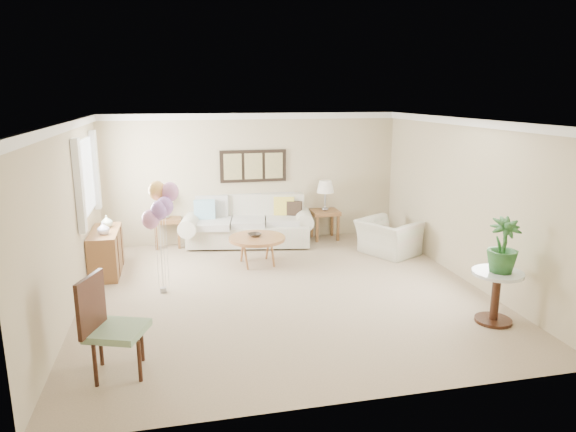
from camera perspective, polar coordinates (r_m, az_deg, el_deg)
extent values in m
plane|color=tan|center=(7.99, -0.42, -8.39)|extent=(6.00, 6.00, 0.00)
cube|color=#C0B090|center=(10.51, -3.88, 4.24)|extent=(6.00, 0.04, 2.60)
cube|color=#C0B090|center=(4.83, 7.11, -6.90)|extent=(6.00, 0.04, 2.60)
cube|color=#C0B090|center=(7.59, -23.18, -0.40)|extent=(0.04, 6.00, 2.60)
cube|color=#C0B090|center=(8.73, 19.20, 1.63)|extent=(0.04, 6.00, 2.60)
cube|color=white|center=(7.43, -0.45, 10.49)|extent=(6.00, 6.00, 0.02)
cube|color=white|center=(10.35, -3.97, 11.00)|extent=(6.00, 0.06, 0.12)
cube|color=white|center=(7.41, -23.84, 8.97)|extent=(0.06, 6.00, 0.12)
cube|color=white|center=(8.56, 19.67, 9.77)|extent=(0.06, 6.00, 0.12)
cube|color=white|center=(8.97, -21.59, 4.01)|extent=(0.04, 1.40, 1.20)
cube|color=white|center=(8.14, -22.19, 3.08)|extent=(0.10, 0.22, 1.40)
cube|color=white|center=(9.80, -20.62, 4.81)|extent=(0.10, 0.22, 1.40)
cube|color=black|center=(10.44, -3.88, 5.56)|extent=(1.35, 0.04, 0.65)
cube|color=#8C8C59|center=(10.36, -6.16, 5.46)|extent=(0.36, 0.02, 0.52)
cube|color=#8C8C59|center=(10.42, -3.86, 5.55)|extent=(0.36, 0.02, 0.52)
cube|color=#8C8C59|center=(10.49, -1.58, 5.62)|extent=(0.36, 0.02, 0.52)
cube|color=beige|center=(10.38, -4.42, -1.87)|extent=(2.54, 1.39, 0.39)
cube|color=beige|center=(10.62, -4.74, 0.90)|extent=(2.41, 0.66, 0.60)
cylinder|color=beige|center=(10.23, -10.81, -0.86)|extent=(0.52, 1.03, 0.35)
cylinder|color=beige|center=(10.53, 1.74, -0.20)|extent=(0.52, 1.03, 0.35)
cube|color=beige|center=(10.20, -8.22, -0.86)|extent=(0.78, 0.89, 0.13)
cube|color=beige|center=(10.27, -4.40, -0.66)|extent=(0.78, 0.89, 0.13)
cube|color=beige|center=(10.38, -0.64, -0.46)|extent=(0.78, 0.89, 0.13)
cube|color=#8DC6E0|center=(10.31, -9.26, 0.64)|extent=(0.41, 0.13, 0.41)
cube|color=#E2D04A|center=(10.52, -0.44, 1.07)|extent=(0.41, 0.13, 0.41)
cube|color=#33261C|center=(10.50, 0.52, 0.67)|extent=(0.37, 0.11, 0.37)
cube|color=beige|center=(10.44, -4.40, -3.03)|extent=(2.18, 0.87, 0.04)
cube|color=brown|center=(10.41, -13.31, -0.41)|extent=(0.54, 0.49, 0.08)
cube|color=brown|center=(10.30, -14.43, -2.31)|extent=(0.05, 0.05, 0.51)
cube|color=brown|center=(10.29, -12.04, -2.19)|extent=(0.05, 0.05, 0.51)
cube|color=brown|center=(10.68, -14.37, -1.75)|extent=(0.05, 0.05, 0.51)
cube|color=brown|center=(10.67, -12.07, -1.64)|extent=(0.05, 0.05, 0.51)
cube|color=brown|center=(10.70, 4.13, 0.42)|extent=(0.56, 0.51, 0.08)
cube|color=brown|center=(10.52, 3.25, -1.51)|extent=(0.05, 0.05, 0.53)
cube|color=brown|center=(10.65, 5.57, -1.37)|extent=(0.05, 0.05, 0.53)
cube|color=brown|center=(10.90, 2.67, -0.97)|extent=(0.05, 0.05, 0.53)
cube|color=brown|center=(11.03, 4.92, -0.84)|extent=(0.05, 0.05, 0.53)
cylinder|color=gray|center=(10.40, -13.33, -0.06)|extent=(0.13, 0.13, 0.05)
cylinder|color=gray|center=(10.36, -13.38, 0.81)|extent=(0.04, 0.04, 0.27)
cone|color=silver|center=(10.31, -13.45, 2.11)|extent=(0.30, 0.30, 0.21)
cylinder|color=gray|center=(10.68, 4.14, 0.80)|extent=(0.15, 0.15, 0.06)
cylinder|color=gray|center=(10.64, 4.15, 1.79)|extent=(0.04, 0.04, 0.31)
cone|color=silver|center=(10.59, 4.18, 3.29)|extent=(0.36, 0.36, 0.25)
cylinder|color=#AB6F46|center=(9.09, -3.46, -2.51)|extent=(1.00, 1.00, 0.06)
cylinder|color=#AB6F46|center=(9.43, -2.25, -3.52)|extent=(0.04, 0.04, 0.45)
cylinder|color=#AB6F46|center=(9.36, -5.10, -3.69)|extent=(0.04, 0.04, 0.45)
cylinder|color=#AB6F46|center=(8.91, -4.70, -4.57)|extent=(0.04, 0.04, 0.45)
cylinder|color=#AB6F46|center=(8.98, -1.70, -4.38)|extent=(0.04, 0.04, 0.45)
imported|color=black|center=(9.11, -3.73, -2.12)|extent=(0.28, 0.28, 0.06)
imported|color=beige|center=(9.89, 11.05, -2.34)|extent=(1.25, 1.31, 0.66)
cylinder|color=silver|center=(7.28, 22.28, -5.89)|extent=(0.66, 0.66, 0.04)
cylinder|color=#3A1C12|center=(7.40, 22.04, -8.45)|extent=(0.11, 0.11, 0.66)
cylinder|color=#3A1C12|center=(7.52, 21.81, -10.82)|extent=(0.48, 0.48, 0.01)
imported|color=#275320|center=(7.17, 22.80, -3.03)|extent=(0.47, 0.47, 0.72)
cube|color=#84A47B|center=(5.92, -18.40, -12.01)|extent=(0.71, 0.71, 0.08)
cylinder|color=#3A1C12|center=(5.87, -20.63, -15.34)|extent=(0.04, 0.04, 0.46)
cylinder|color=#3A1C12|center=(5.82, -16.17, -15.25)|extent=(0.04, 0.04, 0.46)
cylinder|color=#3A1C12|center=(6.26, -20.09, -13.42)|extent=(0.04, 0.04, 0.46)
cylinder|color=#3A1C12|center=(6.21, -15.93, -13.31)|extent=(0.04, 0.04, 0.46)
cube|color=#3A1C12|center=(5.82, -21.05, -9.10)|extent=(0.23, 0.51, 0.61)
cube|color=brown|center=(9.21, -19.56, -3.77)|extent=(0.45, 1.20, 0.74)
cube|color=#3A1C12|center=(8.93, -19.74, -4.33)|extent=(0.46, 0.02, 0.70)
cube|color=#3A1C12|center=(9.50, -19.32, -3.25)|extent=(0.46, 0.02, 0.70)
imported|color=silver|center=(8.86, -19.84, -1.30)|extent=(0.25, 0.25, 0.20)
imported|color=beige|center=(9.32, -19.49, -0.56)|extent=(0.25, 0.25, 0.21)
cube|color=gray|center=(8.18, -13.68, -7.99)|extent=(0.09, 0.09, 0.07)
ellipsoid|color=pink|center=(7.74, -15.02, -0.35)|extent=(0.26, 0.26, 0.30)
cylinder|color=silver|center=(7.96, -14.31, -4.65)|extent=(0.01, 0.01, 0.97)
ellipsoid|color=#A46CC5|center=(7.74, -13.55, 1.04)|extent=(0.26, 0.26, 0.30)
cylinder|color=silver|center=(7.96, -13.60, -3.98)|extent=(0.01, 0.01, 1.14)
ellipsoid|color=#FAB954|center=(7.89, -14.36, 2.76)|extent=(0.26, 0.26, 0.30)
cylinder|color=silver|center=(8.02, -13.99, -3.09)|extent=(0.01, 0.01, 1.35)
ellipsoid|color=pink|center=(7.84, -12.96, 2.64)|extent=(0.26, 0.26, 0.30)
cylinder|color=silver|center=(7.99, -13.31, -3.17)|extent=(0.01, 0.01, 1.33)
ellipsoid|color=#A46CC5|center=(7.71, -14.09, 0.64)|extent=(0.26, 0.26, 0.30)
cylinder|color=silver|center=(7.94, -13.86, -4.19)|extent=(0.01, 0.01, 1.10)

